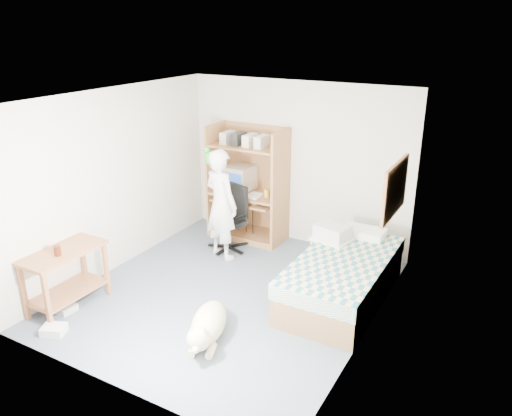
% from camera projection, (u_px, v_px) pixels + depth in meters
% --- Properties ---
extents(floor, '(4.00, 4.00, 0.00)m').
position_uv_depth(floor, '(229.00, 294.00, 6.43)').
color(floor, '#495463').
rests_on(floor, ground).
extents(wall_back, '(3.60, 0.02, 2.50)m').
position_uv_depth(wall_back, '(297.00, 164.00, 7.62)').
color(wall_back, beige).
rests_on(wall_back, floor).
extents(wall_right, '(0.02, 4.00, 2.50)m').
position_uv_depth(wall_right, '(373.00, 232.00, 5.16)').
color(wall_right, beige).
rests_on(wall_right, floor).
extents(wall_left, '(0.02, 4.00, 2.50)m').
position_uv_depth(wall_left, '(115.00, 181.00, 6.81)').
color(wall_left, beige).
rests_on(wall_left, floor).
extents(ceiling, '(3.60, 4.00, 0.02)m').
position_uv_depth(ceiling, '(224.00, 98.00, 5.55)').
color(ceiling, white).
rests_on(ceiling, wall_back).
extents(computer_hutch, '(1.20, 0.63, 1.80)m').
position_uv_depth(computer_hutch, '(249.00, 188.00, 7.88)').
color(computer_hutch, brown).
rests_on(computer_hutch, floor).
extents(bed, '(1.02, 2.02, 0.66)m').
position_uv_depth(bed, '(342.00, 278.00, 6.23)').
color(bed, brown).
rests_on(bed, floor).
extents(side_desk, '(0.50, 1.00, 0.75)m').
position_uv_depth(side_desk, '(65.00, 270.00, 5.98)').
color(side_desk, brown).
rests_on(side_desk, floor).
extents(corkboard, '(0.04, 0.94, 0.66)m').
position_uv_depth(corkboard, '(395.00, 189.00, 5.84)').
color(corkboard, '#966C43').
rests_on(corkboard, wall_right).
extents(office_chair, '(0.56, 0.57, 0.99)m').
position_uv_depth(office_chair, '(231.00, 227.00, 7.60)').
color(office_chair, black).
rests_on(office_chair, floor).
extents(person, '(0.69, 0.56, 1.64)m').
position_uv_depth(person, '(221.00, 204.00, 7.18)').
color(person, white).
rests_on(person, floor).
extents(parrot, '(0.12, 0.21, 0.33)m').
position_uv_depth(parrot, '(209.00, 157.00, 7.04)').
color(parrot, '#199215').
rests_on(parrot, person).
extents(dog, '(0.60, 1.08, 0.42)m').
position_uv_depth(dog, '(207.00, 325.00, 5.45)').
color(dog, beige).
rests_on(dog, floor).
extents(printer_cart, '(0.56, 0.49, 0.59)m').
position_uv_depth(printer_cart, '(331.00, 251.00, 6.72)').
color(printer_cart, silver).
rests_on(printer_cart, floor).
extents(printer, '(0.48, 0.40, 0.18)m').
position_uv_depth(printer, '(332.00, 232.00, 6.62)').
color(printer, '#B5B5B0').
rests_on(printer, printer_cart).
extents(crt_monitor, '(0.43, 0.45, 0.39)m').
position_uv_depth(crt_monitor, '(240.00, 178.00, 7.91)').
color(crt_monitor, beige).
rests_on(crt_monitor, computer_hutch).
extents(keyboard, '(0.46, 0.18, 0.03)m').
position_uv_depth(keyboard, '(245.00, 200.00, 7.79)').
color(keyboard, beige).
rests_on(keyboard, computer_hutch).
extents(pencil_cup, '(0.08, 0.08, 0.12)m').
position_uv_depth(pencil_cup, '(267.00, 193.00, 7.64)').
color(pencil_cup, gold).
rests_on(pencil_cup, computer_hutch).
extents(drink_glass, '(0.08, 0.08, 0.12)m').
position_uv_depth(drink_glass, '(57.00, 251.00, 5.76)').
color(drink_glass, '#3B1509').
rests_on(drink_glass, side_desk).
extents(floor_box_a, '(0.31, 0.28, 0.10)m').
position_uv_depth(floor_box_a, '(54.00, 330.00, 5.59)').
color(floor_box_a, silver).
rests_on(floor_box_a, floor).
extents(floor_box_b, '(0.19, 0.23, 0.08)m').
position_uv_depth(floor_box_b, '(66.00, 309.00, 6.02)').
color(floor_box_b, '#AEAFAA').
rests_on(floor_box_b, floor).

